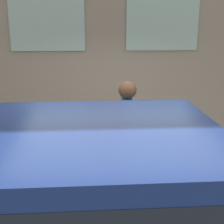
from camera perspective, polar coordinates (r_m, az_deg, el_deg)
ground_plane at (r=4.72m, az=0.62°, el=-18.71°), size 80.00×80.00×0.00m
sidewalk at (r=5.74m, az=-0.40°, el=-11.21°), size 2.46×60.00×0.13m
fire_hydrant at (r=4.74m, az=-2.85°, el=-10.72°), size 0.33×0.44×0.83m
person at (r=4.82m, az=2.76°, el=-2.36°), size 0.42×0.28×1.74m
parked_truck_navy_near at (r=2.86m, az=-13.86°, el=-18.35°), size 2.06×4.75×1.88m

